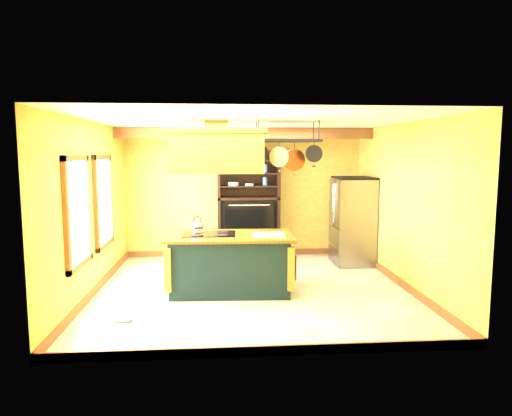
{
  "coord_description": "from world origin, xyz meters",
  "views": [
    {
      "loc": [
        -0.5,
        -7.22,
        2.21
      ],
      "look_at": [
        0.09,
        0.3,
        1.3
      ],
      "focal_mm": 32.0,
      "sensor_mm": 36.0,
      "label": 1
    }
  ],
  "objects": [
    {
      "name": "floor",
      "position": [
        0.0,
        0.0,
        0.0
      ],
      "size": [
        5.0,
        5.0,
        0.0
      ],
      "primitive_type": "plane",
      "color": "beige",
      "rests_on": "ground"
    },
    {
      "name": "wall_left",
      "position": [
        -2.5,
        0.0,
        1.35
      ],
      "size": [
        0.02,
        5.0,
        2.7
      ],
      "primitive_type": "cube",
      "color": "gold",
      "rests_on": "floor"
    },
    {
      "name": "kitchen_island",
      "position": [
        -0.36,
        -0.08,
        0.47
      ],
      "size": [
        2.04,
        1.19,
        1.11
      ],
      "rotation": [
        0.0,
        0.0,
        -0.04
      ],
      "color": "black",
      "rests_on": "floor"
    },
    {
      "name": "range_hood",
      "position": [
        -0.56,
        -0.08,
        2.26
      ],
      "size": [
        1.5,
        0.85,
        0.8
      ],
      "color": "#B2732C",
      "rests_on": "ceiling"
    },
    {
      "name": "floor_register",
      "position": [
        -1.82,
        -1.31,
        0.01
      ],
      "size": [
        0.29,
        0.13,
        0.01
      ],
      "primitive_type": "cube",
      "rotation": [
        0.0,
        0.0,
        -0.05
      ],
      "color": "black",
      "rests_on": "floor"
    },
    {
      "name": "wall_right",
      "position": [
        2.5,
        0.0,
        1.35
      ],
      "size": [
        0.02,
        5.0,
        2.7
      ],
      "primitive_type": "cube",
      "color": "gold",
      "rests_on": "floor"
    },
    {
      "name": "ceiling",
      "position": [
        0.0,
        0.0,
        2.7
      ],
      "size": [
        5.0,
        5.0,
        0.0
      ],
      "primitive_type": "plane",
      "rotation": [
        3.14,
        0.0,
        0.0
      ],
      "color": "white",
      "rests_on": "wall_back"
    },
    {
      "name": "ceiling_beam",
      "position": [
        0.0,
        1.7,
        2.59
      ],
      "size": [
        5.0,
        0.15,
        0.2
      ],
      "primitive_type": "cube",
      "color": "brown",
      "rests_on": "ceiling"
    },
    {
      "name": "window_far",
      "position": [
        -2.47,
        0.6,
        1.4
      ],
      "size": [
        0.06,
        1.06,
        1.56
      ],
      "color": "brown",
      "rests_on": "wall_left"
    },
    {
      "name": "refrigerator",
      "position": [
        2.11,
        1.58,
        0.83
      ],
      "size": [
        0.74,
        0.87,
        1.7
      ],
      "color": "gray",
      "rests_on": "floor"
    },
    {
      "name": "wall_back",
      "position": [
        0.0,
        2.5,
        1.35
      ],
      "size": [
        5.0,
        0.02,
        2.7
      ],
      "primitive_type": "cube",
      "color": "gold",
      "rests_on": "floor"
    },
    {
      "name": "wall_front",
      "position": [
        0.0,
        -2.5,
        1.35
      ],
      "size": [
        5.0,
        0.02,
        2.7
      ],
      "primitive_type": "cube",
      "color": "gold",
      "rests_on": "floor"
    },
    {
      "name": "window_near",
      "position": [
        -2.47,
        -0.8,
        1.4
      ],
      "size": [
        0.06,
        1.06,
        1.56
      ],
      "color": "brown",
      "rests_on": "wall_left"
    },
    {
      "name": "hutch",
      "position": [
        0.08,
        2.25,
        0.88
      ],
      "size": [
        1.28,
        0.58,
        2.27
      ],
      "color": "black",
      "rests_on": "floor"
    },
    {
      "name": "pot_rack",
      "position": [
        0.55,
        -0.08,
        2.31
      ],
      "size": [
        1.08,
        0.51,
        0.78
      ],
      "color": "black",
      "rests_on": "ceiling"
    }
  ]
}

